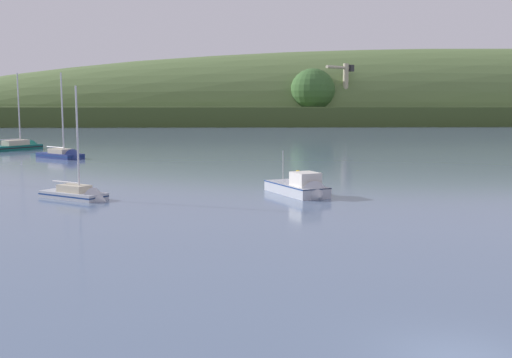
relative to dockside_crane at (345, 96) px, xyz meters
name	(u,v)px	position (x,y,z in m)	size (l,w,h in m)	color
far_shoreline_hill	(465,121)	(50.56, 28.79, -9.11)	(579.77, 87.20, 54.23)	#3C4E24
dockside_crane	(345,96)	(0.00, 0.00, 0.00)	(10.42, 10.06, 19.74)	#4C4C51
sailboat_near_mooring	(21,148)	(-67.68, -103.75, -9.18)	(7.31, 9.00, 12.79)	#0F564C
sailboat_far_left	(80,197)	(-46.21, -152.62, -9.27)	(6.10, 4.90, 9.17)	#ADB2BC
sailboat_outer_reach	(65,157)	(-56.80, -119.01, -9.24)	(7.58, 6.77, 12.10)	navy
fishing_boat_moored	(301,190)	(-29.76, -151.18, -9.02)	(4.87, 7.15, 4.10)	#ADB2BC
mooring_buoy_midchannel	(298,173)	(-28.54, -136.45, -9.43)	(0.63, 0.63, 0.71)	yellow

